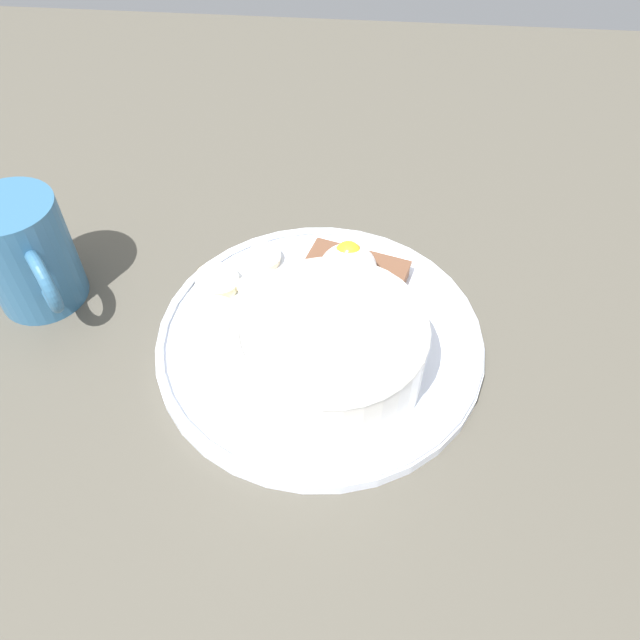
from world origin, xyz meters
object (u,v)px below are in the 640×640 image
(toast_slice, at_px, (347,288))
(banana_slice_right, at_px, (217,282))
(coffee_mug, at_px, (27,254))
(poached_egg, at_px, (348,266))
(banana_slice_front, at_px, (218,317))
(banana_slice_back, at_px, (265,257))
(oatmeal_bowl, at_px, (330,350))
(banana_slice_left, at_px, (255,289))

(toast_slice, bearing_deg, banana_slice_right, 90.57)
(toast_slice, bearing_deg, coffee_mug, 93.23)
(poached_egg, height_order, banana_slice_front, poached_egg)
(banana_slice_back, relative_size, coffee_mug, 0.41)
(toast_slice, xyz_separation_m, banana_slice_front, (-0.04, 0.10, -0.00))
(banana_slice_front, distance_m, banana_slice_back, 0.08)
(oatmeal_bowl, xyz_separation_m, toast_slice, (0.08, -0.01, -0.02))
(oatmeal_bowl, height_order, coffee_mug, coffee_mug)
(banana_slice_left, xyz_separation_m, banana_slice_back, (0.04, -0.00, -0.00))
(banana_slice_left, relative_size, coffee_mug, 0.36)
(banana_slice_left, bearing_deg, toast_slice, -85.29)
(oatmeal_bowl, xyz_separation_m, banana_slice_front, (0.04, 0.09, -0.02))
(banana_slice_front, distance_m, banana_slice_left, 0.04)
(poached_egg, relative_size, banana_slice_left, 1.41)
(banana_slice_front, bearing_deg, banana_slice_left, -34.71)
(banana_slice_front, bearing_deg, poached_egg, -67.33)
(banana_slice_left, bearing_deg, poached_egg, -84.55)
(oatmeal_bowl, relative_size, toast_slice, 1.29)
(coffee_mug, bearing_deg, banana_slice_right, -84.81)
(banana_slice_front, xyz_separation_m, banana_slice_back, (0.07, -0.03, -0.00))
(oatmeal_bowl, distance_m, banana_slice_back, 0.14)
(oatmeal_bowl, height_order, poached_egg, oatmeal_bowl)
(coffee_mug, bearing_deg, banana_slice_front, -99.60)
(poached_egg, bearing_deg, banana_slice_left, 95.45)
(banana_slice_left, xyz_separation_m, banana_slice_right, (0.01, 0.03, -0.00))
(oatmeal_bowl, xyz_separation_m, banana_slice_back, (0.12, 0.07, -0.02))
(banana_slice_back, bearing_deg, coffee_mug, 104.82)
(banana_slice_back, bearing_deg, toast_slice, -114.48)
(poached_egg, height_order, banana_slice_right, poached_egg)
(banana_slice_front, height_order, banana_slice_right, banana_slice_front)
(banana_slice_back, relative_size, banana_slice_right, 0.97)
(oatmeal_bowl, distance_m, poached_egg, 0.08)
(banana_slice_front, xyz_separation_m, banana_slice_left, (0.03, -0.02, -0.00))
(poached_egg, xyz_separation_m, banana_slice_front, (-0.04, 0.10, -0.02))
(coffee_mug, bearing_deg, oatmeal_bowl, -105.42)
(banana_slice_front, bearing_deg, oatmeal_bowl, -114.50)
(banana_slice_front, distance_m, coffee_mug, 0.16)
(banana_slice_front, height_order, coffee_mug, coffee_mug)
(oatmeal_bowl, bearing_deg, banana_slice_front, 65.50)
(banana_slice_front, bearing_deg, coffee_mug, 80.40)
(banana_slice_left, relative_size, banana_slice_back, 0.88)
(oatmeal_bowl, height_order, banana_slice_front, oatmeal_bowl)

